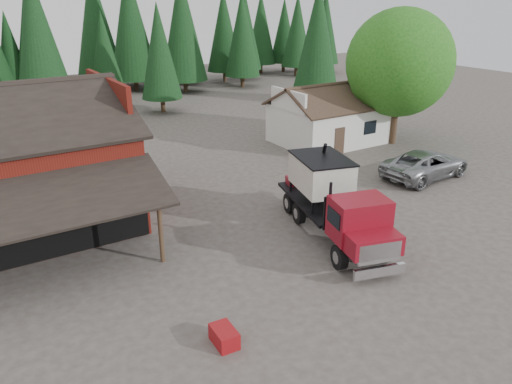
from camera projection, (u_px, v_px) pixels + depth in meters
ground at (293, 248)px, 23.26m from camera, size 120.00×120.00×0.00m
farmhouse at (329, 121)px, 39.28m from camera, size 8.60×6.42×4.65m
deciduous_tree at (400, 67)px, 37.32m from camera, size 8.00×8.00×10.20m
conifer_backdrop at (72, 98)px, 56.20m from camera, size 76.00×16.00×16.00m
near_pine_b at (159, 51)px, 47.58m from camera, size 3.96×3.96×10.40m
near_pine_c at (317, 36)px, 52.00m from camera, size 4.84×4.84×12.40m
near_pine_d at (38, 36)px, 45.19m from camera, size 5.28×5.28×13.40m
feed_truck at (334, 199)px, 23.82m from camera, size 4.77×9.40×4.10m
silver_car at (426, 164)px, 31.89m from camera, size 6.53×3.34×1.76m
equip_box at (224, 336)px, 16.84m from camera, size 0.77×1.14×0.60m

